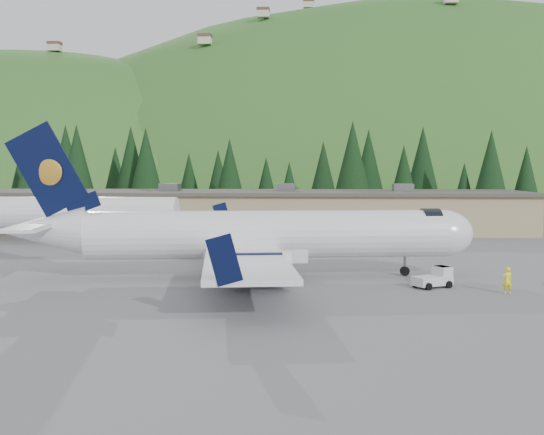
{
  "coord_description": "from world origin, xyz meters",
  "views": [
    {
      "loc": [
        3.0,
        -49.58,
        7.97
      ],
      "look_at": [
        0.0,
        6.0,
        4.0
      ],
      "focal_mm": 45.0,
      "sensor_mm": 36.0,
      "label": 1
    }
  ],
  "objects_px": {
    "airliner": "(254,237)",
    "ramp_worker": "(507,280)",
    "second_airliner": "(49,212)",
    "terminal_building": "(247,210)",
    "baggage_tug_a": "(435,278)"
  },
  "relations": [
    {
      "from": "airliner",
      "to": "terminal_building",
      "type": "distance_m",
      "value": 38.34
    },
    {
      "from": "airliner",
      "to": "second_airliner",
      "type": "relative_size",
      "value": 1.24
    },
    {
      "from": "ramp_worker",
      "to": "airliner",
      "type": "bearing_deg",
      "value": -24.74
    },
    {
      "from": "airliner",
      "to": "terminal_building",
      "type": "bearing_deg",
      "value": 88.57
    },
    {
      "from": "airliner",
      "to": "baggage_tug_a",
      "type": "bearing_deg",
      "value": -22.76
    },
    {
      "from": "airliner",
      "to": "ramp_worker",
      "type": "distance_m",
      "value": 17.75
    },
    {
      "from": "ramp_worker",
      "to": "terminal_building",
      "type": "bearing_deg",
      "value": -70.72
    },
    {
      "from": "second_airliner",
      "to": "ramp_worker",
      "type": "relative_size",
      "value": 15.84
    },
    {
      "from": "second_airliner",
      "to": "ramp_worker",
      "type": "distance_m",
      "value": 49.27
    },
    {
      "from": "airliner",
      "to": "ramp_worker",
      "type": "bearing_deg",
      "value": -26.16
    },
    {
      "from": "airliner",
      "to": "baggage_tug_a",
      "type": "height_order",
      "value": "airliner"
    },
    {
      "from": "baggage_tug_a",
      "to": "ramp_worker",
      "type": "relative_size",
      "value": 1.68
    },
    {
      "from": "airliner",
      "to": "terminal_building",
      "type": "relative_size",
      "value": 0.48
    },
    {
      "from": "second_airliner",
      "to": "terminal_building",
      "type": "bearing_deg",
      "value": 38.78
    },
    {
      "from": "airliner",
      "to": "ramp_worker",
      "type": "xyz_separation_m",
      "value": [
        16.69,
        -5.65,
        -2.16
      ]
    }
  ]
}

